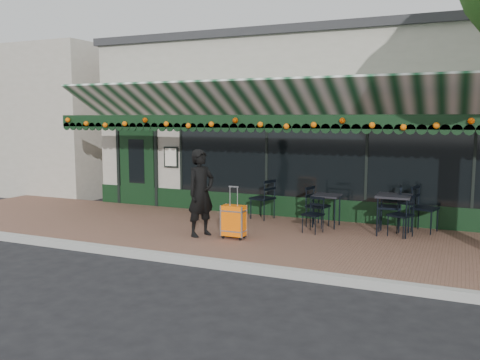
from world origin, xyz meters
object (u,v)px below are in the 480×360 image
at_px(woman, 201,193).
at_px(suitcase, 234,221).
at_px(chair_b_left, 263,199).
at_px(chair_b_front, 313,215).
at_px(chair_a_left, 390,208).
at_px(cafe_table_b, 327,198).
at_px(chair_a_front, 401,216).
at_px(chair_a_right, 425,209).
at_px(cafe_table_a, 394,199).
at_px(chair_b_right, 318,207).

xyz_separation_m(woman, suitcase, (0.71, 0.05, -0.53)).
bearing_deg(chair_b_left, chair_b_front, 73.59).
xyz_separation_m(suitcase, chair_a_left, (2.73, 2.01, 0.14)).
height_order(cafe_table_b, chair_a_front, chair_a_front).
distance_m(woman, suitcase, 0.88).
distance_m(woman, chair_a_right, 4.70).
relative_size(chair_a_left, chair_b_front, 1.30).
bearing_deg(woman, chair_a_front, -44.48).
xyz_separation_m(cafe_table_a, chair_a_left, (-0.13, 0.39, -0.25)).
bearing_deg(suitcase, cafe_table_b, 52.92).
bearing_deg(chair_b_left, cafe_table_b, 98.30).
distance_m(chair_a_left, chair_b_right, 1.51).
distance_m(chair_b_left, chair_b_right, 1.47).
xyz_separation_m(chair_a_right, chair_a_front, (-0.42, -0.64, -0.07)).
bearing_deg(cafe_table_b, woman, -137.82).
height_order(cafe_table_b, chair_b_right, chair_b_right).
height_order(cafe_table_b, chair_a_left, chair_a_left).
xyz_separation_m(suitcase, chair_b_right, (1.24, 1.75, 0.10)).
xyz_separation_m(chair_b_left, chair_b_right, (1.43, -0.33, -0.03)).
height_order(chair_a_left, chair_b_left, chair_a_left).
bearing_deg(cafe_table_a, chair_a_right, 42.97).
bearing_deg(chair_b_front, chair_b_left, 163.17).
bearing_deg(chair_a_left, chair_a_right, 94.39).
bearing_deg(suitcase, woman, -176.40).
height_order(suitcase, chair_b_right, suitcase).
height_order(chair_a_left, chair_a_front, chair_a_left).
height_order(cafe_table_a, cafe_table_b, cafe_table_a).
bearing_deg(suitcase, chair_a_right, 31.98).
relative_size(suitcase, chair_a_left, 1.06).
bearing_deg(chair_a_right, chair_b_front, 131.06).
distance_m(woman, chair_b_right, 2.68).
xyz_separation_m(cafe_table_a, chair_a_right, (0.57, 0.53, -0.25)).
relative_size(woman, suitcase, 1.69).
distance_m(chair_a_front, chair_b_right, 1.79).
distance_m(suitcase, chair_a_right, 4.05).
xyz_separation_m(suitcase, cafe_table_b, (1.40, 1.86, 0.29)).
distance_m(cafe_table_b, chair_b_front, 0.79).
bearing_deg(chair_a_front, chair_b_front, -142.41).
relative_size(cafe_table_a, cafe_table_b, 1.17).
distance_m(cafe_table_a, chair_a_front, 0.37).
xyz_separation_m(chair_a_right, chair_b_left, (-3.62, -0.07, -0.01)).
height_order(suitcase, chair_a_front, suitcase).
height_order(suitcase, chair_b_left, suitcase).
xyz_separation_m(chair_a_right, chair_b_right, (-2.19, -0.40, -0.04)).
height_order(chair_a_right, chair_b_left, chair_a_right).
bearing_deg(chair_b_right, woman, 144.07).
distance_m(suitcase, chair_b_front, 1.72).
height_order(chair_b_right, chair_b_front, chair_b_right).
bearing_deg(chair_a_left, chair_b_left, -98.80).
height_order(woman, chair_a_right, woman).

